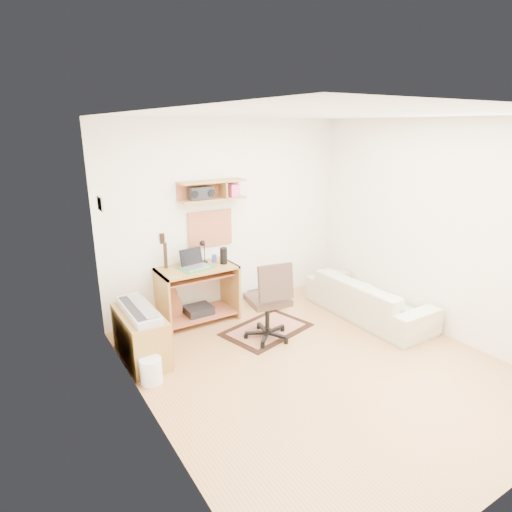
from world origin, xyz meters
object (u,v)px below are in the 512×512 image
desk (198,294)px  task_chair (268,300)px  sofa (369,292)px  printer (267,299)px  cabinet (141,336)px

desk → task_chair: bearing=-61.1°
sofa → printer: bearing=41.4°
task_chair → desk: bearing=128.1°
printer → task_chair: bearing=-121.3°
desk → sofa: bearing=-28.6°
desk → sofa: (2.01, -1.10, -0.02)m
task_chair → printer: size_ratio=2.12×
cabinet → task_chair: bearing=-13.7°
printer → sofa: size_ratio=0.27×
task_chair → printer: (0.57, 0.88, -0.43)m
printer → desk: bearing=-179.8°
cabinet → printer: cabinet is taller
task_chair → cabinet: 1.51m
desk → task_chair: size_ratio=0.97×
desk → printer: (1.07, -0.03, -0.29)m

